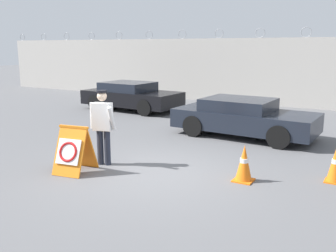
{
  "coord_description": "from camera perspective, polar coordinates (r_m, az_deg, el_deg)",
  "views": [
    {
      "loc": [
        4.26,
        -6.67,
        2.76
      ],
      "look_at": [
        -0.13,
        0.93,
        0.89
      ],
      "focal_mm": 40.0,
      "sensor_mm": 36.0,
      "label": 1
    }
  ],
  "objects": [
    {
      "name": "ground_plane",
      "position": [
        8.38,
        -2.41,
        -7.19
      ],
      "size": [
        90.0,
        90.0,
        0.0
      ],
      "primitive_type": "plane",
      "color": "#5B5B5E"
    },
    {
      "name": "perimeter_wall",
      "position": [
        18.36,
        16.71,
        7.86
      ],
      "size": [
        36.0,
        0.3,
        3.62
      ],
      "color": "#ADA8A0",
      "rests_on": "ground_plane"
    },
    {
      "name": "barricade_sign",
      "position": [
        8.57,
        -14.24,
        -3.49
      ],
      "size": [
        0.82,
        0.95,
        1.05
      ],
      "rotation": [
        0.0,
        0.0,
        0.17
      ],
      "color": "orange",
      "rests_on": "ground_plane"
    },
    {
      "name": "security_guard",
      "position": [
        8.86,
        -9.9,
        0.36
      ],
      "size": [
        0.68,
        0.36,
        1.78
      ],
      "rotation": [
        0.0,
        0.0,
        0.27
      ],
      "color": "#232838",
      "rests_on": "ground_plane"
    },
    {
      "name": "traffic_cone_mid",
      "position": [
        8.46,
        24.15,
        -5.35
      ],
      "size": [
        0.36,
        0.36,
        0.77
      ],
      "color": "orange",
      "rests_on": "ground_plane"
    },
    {
      "name": "traffic_cone_far",
      "position": [
        7.95,
        11.52,
        -5.59
      ],
      "size": [
        0.4,
        0.4,
        0.78
      ],
      "color": "orange",
      "rests_on": "ground_plane"
    },
    {
      "name": "parked_car_front_coupe",
      "position": [
        16.64,
        -5.64,
        4.6
      ],
      "size": [
        4.41,
        2.15,
        1.22
      ],
      "rotation": [
        0.0,
        0.0,
        -0.04
      ],
      "color": "black",
      "rests_on": "ground_plane"
    },
    {
      "name": "parked_car_rear_sedan",
      "position": [
        11.86,
        11.4,
        1.33
      ],
      "size": [
        4.39,
        2.09,
        1.18
      ],
      "rotation": [
        0.0,
        0.0,
        -0.05
      ],
      "color": "black",
      "rests_on": "ground_plane"
    }
  ]
}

